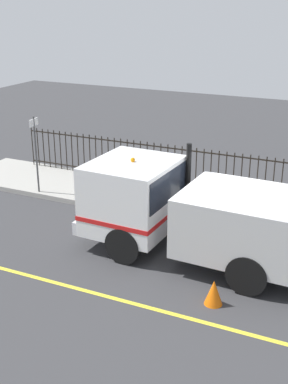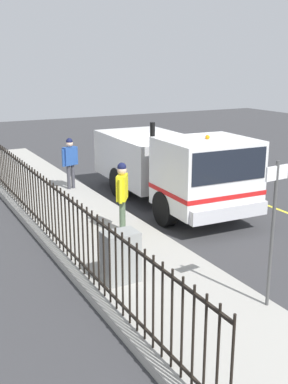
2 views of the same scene
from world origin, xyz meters
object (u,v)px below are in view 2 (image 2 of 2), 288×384
object	(u,v)px
traffic_cone	(202,182)
street_sign	(273,219)
utility_cabinet	(121,257)
work_truck	(174,164)
worker_standing	(122,190)
pedestrian_distant	(70,158)

from	to	relation	value
traffic_cone	street_sign	bearing A→B (deg)	63.06
utility_cabinet	street_sign	world-z (taller)	street_sign
work_truck	worker_standing	world-z (taller)	work_truck
work_truck	worker_standing	xyz separation A→B (m)	(2.52, 1.67, -0.08)
work_truck	traffic_cone	xyz separation A→B (m)	(-1.88, -1.17, -1.03)
work_truck	traffic_cone	distance (m)	2.45
work_truck	utility_cabinet	world-z (taller)	work_truck
pedestrian_distant	utility_cabinet	size ratio (longest dim) A/B	1.70
utility_cabinet	street_sign	distance (m)	3.00
pedestrian_distant	traffic_cone	size ratio (longest dim) A/B	2.95
worker_standing	utility_cabinet	world-z (taller)	worker_standing
utility_cabinet	traffic_cone	world-z (taller)	utility_cabinet
work_truck	street_sign	xyz separation A→B (m)	(1.88, 6.23, 0.44)
work_truck	street_sign	size ratio (longest dim) A/B	2.60
worker_standing	street_sign	size ratio (longest dim) A/B	0.68
utility_cabinet	street_sign	size ratio (longest dim) A/B	0.39
pedestrian_distant	street_sign	bearing A→B (deg)	-104.68
work_truck	traffic_cone	world-z (taller)	work_truck
work_truck	utility_cabinet	xyz separation A→B (m)	(3.74, 4.15, -0.66)
traffic_cone	street_sign	xyz separation A→B (m)	(3.76, 7.40, 1.47)
work_truck	street_sign	world-z (taller)	street_sign
worker_standing	pedestrian_distant	xyz separation A→B (m)	(-0.26, -4.58, -0.04)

